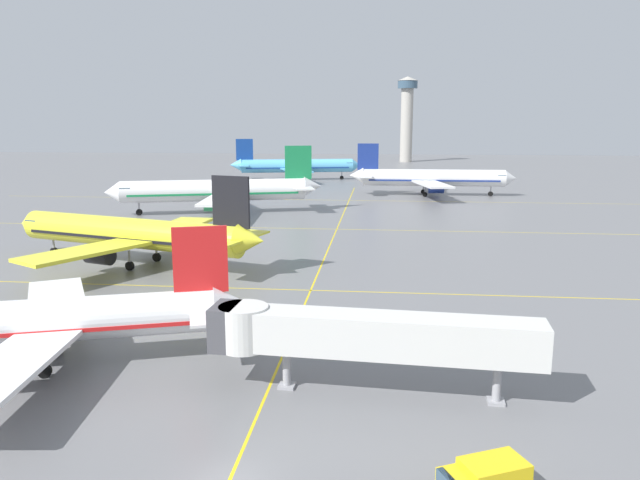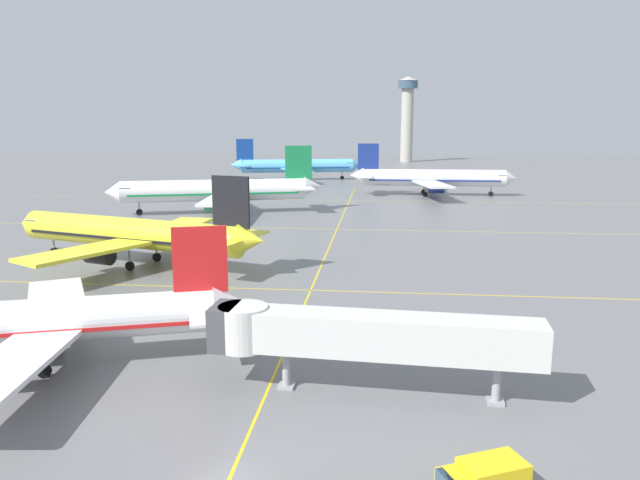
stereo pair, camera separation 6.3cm
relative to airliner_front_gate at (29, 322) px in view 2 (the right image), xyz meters
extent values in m
cylinder|color=white|center=(-0.43, -0.14, 0.06)|extent=(26.89, 11.50, 3.23)
cone|color=white|center=(13.81, 4.49, 0.40)|extent=(3.54, 3.76, 3.07)
cube|color=red|center=(11.70, 3.81, 4.06)|extent=(3.98, 1.56, 5.11)
cube|color=white|center=(11.32, 6.37, 0.40)|extent=(3.96, 5.05, 0.20)
cube|color=white|center=(12.90, 1.51, 0.40)|extent=(3.96, 5.05, 0.20)
cube|color=white|center=(-1.86, 7.00, -0.45)|extent=(10.22, 13.26, 0.34)
cube|color=white|center=(2.61, -6.76, -0.45)|extent=(5.74, 13.16, 0.34)
cylinder|color=#4C4C51|center=(-1.96, 4.01, -1.56)|extent=(3.30, 2.59, 1.79)
cylinder|color=#4C4C51|center=(0.77, -4.40, -1.56)|extent=(3.30, 2.59, 1.79)
cube|color=red|center=(-0.43, -0.14, -0.34)|extent=(24.83, 10.86, 0.31)
cylinder|color=#99999E|center=(0.50, 2.49, -2.02)|extent=(0.24, 0.24, 1.40)
cylinder|color=black|center=(0.50, 2.49, -2.96)|extent=(1.01, 0.65, 0.94)
cylinder|color=#99999E|center=(1.87, -1.72, -2.02)|extent=(0.24, 0.24, 1.40)
cylinder|color=black|center=(1.87, -1.72, -2.96)|extent=(1.01, 0.65, 0.94)
cylinder|color=yellow|center=(-6.03, 31.87, 0.62)|extent=(31.30, 12.85, 3.75)
cone|color=yellow|center=(-22.35, 36.88, 0.62)|extent=(3.53, 4.27, 3.68)
cone|color=yellow|center=(10.58, 26.77, 1.01)|extent=(4.07, 4.33, 3.56)
cube|color=black|center=(8.13, 27.52, 5.26)|extent=(4.63, 1.73, 5.92)
cube|color=yellow|center=(9.47, 30.21, 1.01)|extent=(4.53, 5.83, 0.24)
cube|color=yellow|center=(7.73, 24.55, 1.01)|extent=(4.53, 5.83, 0.24)
cube|color=yellow|center=(-2.62, 39.60, 0.03)|extent=(6.42, 15.20, 0.39)
cube|color=yellow|center=(-7.54, 23.55, 0.03)|extent=(11.68, 15.44, 0.39)
cylinder|color=black|center=(-4.71, 36.83, -1.26)|extent=(3.82, 2.97, 2.07)
cylinder|color=black|center=(-7.72, 27.02, -1.26)|extent=(3.82, 2.97, 2.07)
cube|color=#385166|center=(-20.18, 36.21, 1.16)|extent=(2.71, 3.82, 0.69)
cube|color=black|center=(-6.03, 31.87, 0.15)|extent=(28.90, 12.15, 0.36)
cylinder|color=#99999E|center=(-18.30, 35.63, -1.80)|extent=(0.28, 0.28, 1.63)
cylinder|color=black|center=(-18.30, 35.63, -2.89)|extent=(1.17, 0.74, 1.09)
cylinder|color=#99999E|center=(-3.39, 33.74, -1.80)|extent=(0.28, 0.28, 1.63)
cylinder|color=black|center=(-3.39, 33.74, -2.89)|extent=(1.17, 0.74, 1.09)
cylinder|color=#99999E|center=(-4.89, 28.83, -1.80)|extent=(0.28, 0.28, 1.63)
cylinder|color=black|center=(-4.89, 28.83, -2.89)|extent=(1.17, 0.74, 1.09)
cylinder|color=white|center=(-7.05, 74.48, 1.07)|extent=(34.85, 13.75, 4.17)
cone|color=white|center=(-25.26, 69.21, 1.07)|extent=(3.87, 4.71, 4.08)
cone|color=white|center=(11.49, 79.84, 1.50)|extent=(4.47, 4.78, 3.96)
cube|color=#197F47|center=(8.75, 79.05, 6.22)|extent=(5.16, 1.84, 6.58)
cube|color=white|center=(8.36, 82.36, 1.50)|extent=(4.95, 6.45, 0.26)
cube|color=white|center=(10.19, 76.04, 1.50)|extent=(4.95, 6.45, 0.26)
cube|color=white|center=(-8.58, 83.74, 0.41)|extent=(12.78, 17.19, 0.44)
cube|color=white|center=(-3.41, 65.84, 0.41)|extent=(6.87, 16.81, 0.44)
cylinder|color=#2D9956|center=(-8.84, 79.90, -1.02)|extent=(4.22, 3.25, 2.30)
cylinder|color=#2D9956|center=(-5.67, 68.95, -1.02)|extent=(4.22, 3.25, 2.30)
cube|color=#385166|center=(-22.84, 69.91, 1.67)|extent=(2.96, 4.23, 0.77)
cube|color=#197F47|center=(-7.05, 74.48, 0.55)|extent=(32.17, 13.01, 0.39)
cylinder|color=#99999E|center=(-20.74, 70.52, -1.62)|extent=(0.31, 0.31, 1.81)
cylinder|color=black|center=(-20.74, 70.52, -2.83)|extent=(1.30, 0.81, 1.21)
cylinder|color=#99999E|center=(-5.73, 77.83, -1.62)|extent=(0.31, 0.31, 1.81)
cylinder|color=black|center=(-5.73, 77.83, -2.83)|extent=(1.30, 0.81, 1.21)
cylinder|color=#99999E|center=(-4.15, 72.35, -1.62)|extent=(0.31, 0.31, 1.81)
cylinder|color=black|center=(-4.15, 72.35, -2.83)|extent=(1.30, 0.81, 1.21)
cylinder|color=white|center=(37.44, 107.55, 0.86)|extent=(33.52, 4.28, 3.98)
cone|color=white|center=(55.54, 107.71, 0.86)|extent=(2.76, 3.92, 3.90)
cone|color=white|center=(19.03, 107.38, 1.28)|extent=(3.38, 3.81, 3.78)
cube|color=navy|center=(21.75, 107.40, 5.78)|extent=(5.03, 0.42, 6.28)
cube|color=white|center=(21.25, 104.26, 1.28)|extent=(3.40, 5.47, 0.25)
cube|color=white|center=(21.20, 110.54, 1.28)|extent=(3.40, 5.47, 0.25)
cube|color=white|center=(36.48, 98.64, 0.23)|extent=(8.71, 16.50, 0.42)
cube|color=white|center=(36.31, 116.43, 0.23)|extent=(8.46, 16.46, 0.42)
cylinder|color=navy|center=(37.70, 102.11, -1.13)|extent=(3.58, 2.23, 2.20)
cylinder|color=navy|center=(37.60, 112.99, -1.13)|extent=(3.58, 2.23, 2.20)
cube|color=#385166|center=(53.14, 107.69, 1.44)|extent=(1.92, 3.67, 0.73)
cube|color=navy|center=(37.44, 107.55, 0.36)|extent=(30.84, 4.30, 0.38)
cylinder|color=#99999E|center=(51.04, 107.67, -1.70)|extent=(0.29, 0.29, 1.73)
cylinder|color=black|center=(51.04, 107.67, -2.85)|extent=(1.16, 0.48, 1.15)
cylinder|color=#99999E|center=(35.37, 104.81, -1.70)|extent=(0.29, 0.29, 1.73)
cylinder|color=black|center=(35.37, 104.81, -2.85)|extent=(1.16, 0.48, 1.15)
cylinder|color=#99999E|center=(35.32, 110.25, -1.70)|extent=(0.29, 0.29, 1.73)
cylinder|color=black|center=(35.32, 110.25, -2.85)|extent=(1.16, 0.48, 1.15)
cylinder|color=#5BB7E5|center=(-0.35, 142.46, 0.87)|extent=(33.60, 11.34, 3.98)
cone|color=#5BB7E5|center=(17.33, 146.49, 0.87)|extent=(3.53, 4.41, 3.90)
cone|color=#5BB7E5|center=(-18.34, 138.36, 1.29)|extent=(4.11, 4.44, 3.79)
cube|color=navy|center=(-15.69, 138.96, 5.80)|extent=(4.99, 1.49, 6.29)
cube|color=#5BB7E5|center=(-15.50, 135.78, 1.29)|extent=(4.48, 6.06, 0.25)
cube|color=#5BB7E5|center=(-16.90, 141.91, 1.29)|extent=(4.48, 6.06, 0.25)
cube|color=#5BB7E5|center=(0.61, 133.54, 0.24)|extent=(11.56, 16.56, 0.42)
cube|color=#5BB7E5|center=(-3.36, 150.92, 0.24)|extent=(5.68, 15.81, 0.42)
cylinder|color=#5BB7E5|center=(1.06, 137.19, -1.12)|extent=(3.97, 2.94, 2.20)
cylinder|color=#5BB7E5|center=(-1.36, 147.82, -1.12)|extent=(3.97, 2.94, 2.20)
cube|color=#385166|center=(14.98, 145.96, 1.45)|extent=(2.65, 3.99, 0.73)
cube|color=navy|center=(-0.35, 142.46, 0.37)|extent=(30.99, 10.79, 0.38)
cylinder|color=#99999E|center=(12.94, 145.49, -1.70)|extent=(0.29, 0.29, 1.73)
cylinder|color=black|center=(12.94, 145.49, -2.85)|extent=(1.23, 0.72, 1.15)
cylinder|color=#99999E|center=(-1.79, 139.34, -1.70)|extent=(0.29, 0.29, 1.73)
cylinder|color=black|center=(-1.79, 139.34, -2.85)|extent=(1.23, 0.72, 1.15)
cylinder|color=#99999E|center=(-3.00, 144.65, -1.70)|extent=(0.29, 0.29, 1.73)
cylinder|color=black|center=(-3.00, 144.65, -2.85)|extent=(1.23, 0.72, 1.15)
cube|color=yellow|center=(17.88, 22.37, -3.42)|extent=(163.65, 0.20, 0.01)
cube|color=yellow|center=(17.88, 59.47, -3.42)|extent=(163.65, 0.20, 0.01)
cube|color=yellow|center=(17.88, 96.56, -3.42)|extent=(163.65, 0.20, 0.01)
cube|color=yellow|center=(17.88, 40.92, -3.42)|extent=(0.20, 163.21, 0.01)
cube|color=yellow|center=(30.74, -12.96, -2.18)|extent=(3.52, 2.98, 1.70)
cylinder|color=black|center=(30.98, -11.81, -3.03)|extent=(0.84, 0.59, 0.80)
cube|color=silver|center=(25.92, -1.97, 0.67)|extent=(19.77, 4.05, 2.70)
cylinder|color=silver|center=(16.13, -1.29, 0.67)|extent=(3.38, 3.38, 2.97)
cube|color=#47474C|center=(14.83, -1.20, 0.67)|extent=(1.80, 3.07, 2.97)
cylinder|color=#99999E|center=(19.06, -1.50, -1.38)|extent=(0.56, 0.56, 4.10)
cube|color=#99999E|center=(19.06, -1.50, -3.33)|extent=(1.17, 1.17, 0.20)
cylinder|color=#99999E|center=(32.78, -2.45, -1.38)|extent=(0.56, 0.56, 4.10)
cube|color=#99999E|center=(32.78, -2.45, -3.33)|extent=(1.17, 1.17, 0.20)
cylinder|color=#ADA89E|center=(35.23, 228.06, 12.11)|extent=(5.20, 5.20, 31.07)
cylinder|color=#385166|center=(35.23, 228.06, 29.24)|extent=(8.40, 8.40, 3.20)
cone|color=#ADA89E|center=(35.23, 228.06, 31.74)|extent=(8.82, 8.82, 1.80)
camera|label=1|loc=(25.23, -39.50, 14.39)|focal=34.01mm
camera|label=2|loc=(25.29, -39.49, 14.39)|focal=34.01mm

